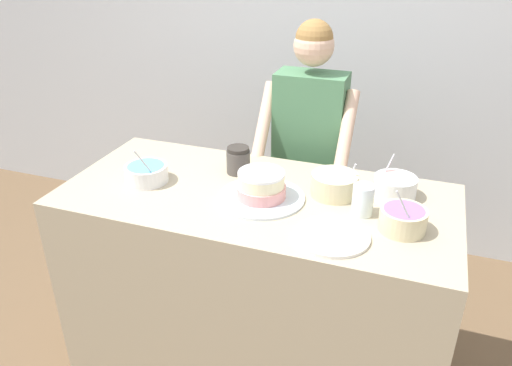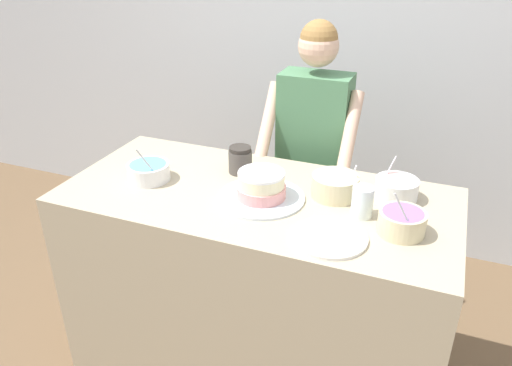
# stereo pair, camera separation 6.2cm
# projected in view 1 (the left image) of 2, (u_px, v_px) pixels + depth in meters

# --- Properties ---
(wall_back) EXTENTS (10.00, 0.05, 2.60)m
(wall_back) POSITION_uv_depth(u_px,v_px,m) (332.00, 43.00, 3.03)
(wall_back) COLOR silver
(wall_back) RESTS_ON ground_plane
(counter) EXTENTS (1.60, 0.74, 0.96)m
(counter) POSITION_uv_depth(u_px,v_px,m) (256.00, 288.00, 2.24)
(counter) COLOR tan
(counter) RESTS_ON ground_plane
(person_baker) EXTENTS (0.46, 0.43, 1.56)m
(person_baker) POSITION_uv_depth(u_px,v_px,m) (308.00, 145.00, 2.49)
(person_baker) COLOR #2D2D38
(person_baker) RESTS_ON ground_plane
(cake) EXTENTS (0.35, 0.35, 0.12)m
(cake) POSITION_uv_depth(u_px,v_px,m) (261.00, 188.00, 1.97)
(cake) COLOR silver
(cake) RESTS_ON counter
(frosting_bowl_blue) EXTENTS (0.18, 0.18, 0.17)m
(frosting_bowl_blue) POSITION_uv_depth(u_px,v_px,m) (146.00, 173.00, 2.11)
(frosting_bowl_blue) COLOR white
(frosting_bowl_blue) RESTS_ON counter
(frosting_bowl_purple) EXTENTS (0.17, 0.17, 0.19)m
(frosting_bowl_purple) POSITION_uv_depth(u_px,v_px,m) (403.00, 219.00, 1.76)
(frosting_bowl_purple) COLOR beige
(frosting_bowl_purple) RESTS_ON counter
(frosting_bowl_white) EXTENTS (0.19, 0.19, 0.15)m
(frosting_bowl_white) POSITION_uv_depth(u_px,v_px,m) (334.00, 184.00, 2.00)
(frosting_bowl_white) COLOR beige
(frosting_bowl_white) RESTS_ON counter
(frosting_bowl_pink) EXTENTS (0.17, 0.17, 0.15)m
(frosting_bowl_pink) POSITION_uv_depth(u_px,v_px,m) (395.00, 186.00, 1.99)
(frosting_bowl_pink) COLOR white
(frosting_bowl_pink) RESTS_ON counter
(drinking_glass) EXTENTS (0.08, 0.08, 0.12)m
(drinking_glass) POSITION_uv_depth(u_px,v_px,m) (363.00, 200.00, 1.86)
(drinking_glass) COLOR silver
(drinking_glass) RESTS_ON counter
(ceramic_plate) EXTENTS (0.27, 0.27, 0.01)m
(ceramic_plate) POSITION_uv_depth(u_px,v_px,m) (332.00, 236.00, 1.74)
(ceramic_plate) COLOR white
(ceramic_plate) RESTS_ON counter
(stoneware_jar) EXTENTS (0.10, 0.10, 0.12)m
(stoneware_jar) POSITION_uv_depth(u_px,v_px,m) (238.00, 160.00, 2.18)
(stoneware_jar) COLOR #4C4742
(stoneware_jar) RESTS_ON counter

